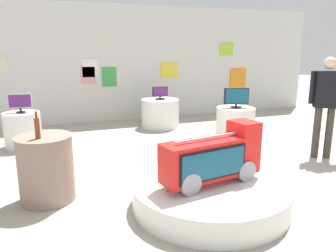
{
  "coord_description": "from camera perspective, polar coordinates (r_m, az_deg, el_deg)",
  "views": [
    {
      "loc": [
        -1.96,
        -3.75,
        1.84
      ],
      "look_at": [
        -0.44,
        0.43,
        0.79
      ],
      "focal_mm": 35.59,
      "sensor_mm": 36.0,
      "label": 1
    }
  ],
  "objects": [
    {
      "name": "ground_plane",
      "position": [
        4.62,
        7.12,
        -10.35
      ],
      "size": [
        30.0,
        30.0,
        0.0
      ],
      "primitive_type": "plane",
      "color": "#A8A091"
    },
    {
      "name": "tv_on_left_rear",
      "position": [
        6.75,
        -24.04,
        3.76
      ],
      "size": [
        0.42,
        0.16,
        0.35
      ],
      "color": "black",
      "rests_on": "display_pedestal_left_rear"
    },
    {
      "name": "display_pedestal_center_rear",
      "position": [
        6.93,
        11.42,
        0.42
      ],
      "size": [
        0.78,
        0.78,
        0.66
      ],
      "primitive_type": "cylinder",
      "color": "silver",
      "rests_on": "ground"
    },
    {
      "name": "main_display_pedestal",
      "position": [
        4.05,
        7.23,
        -11.55
      ],
      "size": [
        1.84,
        1.84,
        0.3
      ],
      "primitive_type": "cylinder",
      "color": "silver",
      "rests_on": "ground"
    },
    {
      "name": "display_pedestal_left_rear",
      "position": [
        6.85,
        -23.63,
        -0.59
      ],
      "size": [
        0.67,
        0.67,
        0.66
      ],
      "primitive_type": "cylinder",
      "color": "silver",
      "rests_on": "ground"
    },
    {
      "name": "shopper_browsing_near_truck",
      "position": [
        6.13,
        25.47,
        4.07
      ],
      "size": [
        0.5,
        0.36,
        1.7
      ],
      "color": "#38332D",
      "rests_on": "ground"
    },
    {
      "name": "back_wall_display",
      "position": [
        8.7,
        -7.03,
        10.52
      ],
      "size": [
        10.84,
        0.13,
        2.88
      ],
      "color": "silver",
      "rests_on": "ground"
    },
    {
      "name": "side_table_round",
      "position": [
        4.33,
        -20.15,
        -6.75
      ],
      "size": [
        0.68,
        0.68,
        0.82
      ],
      "color": "gray",
      "rests_on": "ground"
    },
    {
      "name": "bottle_on_side_table",
      "position": [
        4.1,
        -21.48,
        -0.27
      ],
      "size": [
        0.06,
        0.06,
        0.32
      ],
      "color": "brown",
      "rests_on": "side_table_round"
    },
    {
      "name": "tv_on_right_rear",
      "position": [
        7.81,
        -1.35,
        5.67
      ],
      "size": [
        0.37,
        0.21,
        0.29
      ],
      "color": "black",
      "rests_on": "display_pedestal_right_rear"
    },
    {
      "name": "novelty_firetruck_tv",
      "position": [
        3.9,
        7.75,
        -5.69
      ],
      "size": [
        1.27,
        0.57,
        0.69
      ],
      "color": "gray",
      "rests_on": "main_display_pedestal"
    },
    {
      "name": "display_pedestal_right_rear",
      "position": [
        7.89,
        -1.35,
        2.23
      ],
      "size": [
        0.89,
        0.89,
        0.66
      ],
      "primitive_type": "cylinder",
      "color": "silver",
      "rests_on": "ground"
    },
    {
      "name": "tv_on_center_rear",
      "position": [
        6.83,
        11.65,
        4.82
      ],
      "size": [
        0.5,
        0.22,
        0.4
      ],
      "color": "black",
      "rests_on": "display_pedestal_center_rear"
    }
  ]
}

